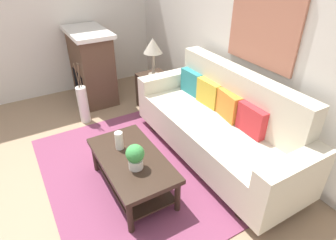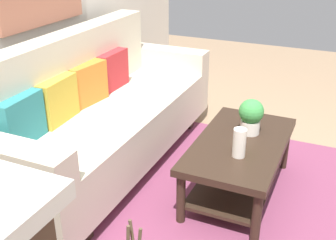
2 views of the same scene
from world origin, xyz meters
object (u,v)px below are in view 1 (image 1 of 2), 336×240
Objects in this scene: throw_pillow_orange at (229,105)px; side_table at (154,91)px; throw_pillow_crimson at (252,120)px; framed_painting at (263,25)px; table_lamp at (153,47)px; fireplace at (92,66)px; throw_pillow_mustard at (209,93)px; potted_plant_tabletop at (135,156)px; coffee_table at (132,166)px; couch at (218,126)px; tabletop_vase at (119,141)px; floor_vase at (83,105)px; throw_pillow_teal at (192,82)px.

side_table is at bearing -172.21° from throw_pillow_orange.
throw_pillow_crimson is 0.38× the size of framed_painting.
framed_painting reaches higher than throw_pillow_crimson.
fireplace is at bearing -138.31° from table_lamp.
throw_pillow_mustard is at bearing 180.00° from throw_pillow_orange.
potted_plant_tabletop reaches higher than side_table.
side_table is at bearing 144.93° from coffee_table.
couch reaches higher than tabletop_vase.
throw_pillow_crimson is 0.33× the size of coffee_table.
tabletop_vase is 0.75× the size of potted_plant_tabletop.
fireplace is at bearing -158.14° from throw_pillow_orange.
throw_pillow_orange is at bearing 38.52° from floor_vase.
potted_plant_tabletop is at bearing -32.93° from table_lamp.
side_table is (-1.29, 1.09, -0.25)m from tabletop_vase.
framed_painting is (1.49, 0.54, 1.27)m from side_table.
potted_plant_tabletop reaches higher than coffee_table.
couch is at bearing 3.04° from side_table.
throw_pillow_orange reaches higher than floor_vase.
tabletop_vase is at bearing -168.98° from coffee_table.
framed_painting is (1.63, 1.64, 1.27)m from floor_vase.
coffee_table is at bearing 171.96° from potted_plant_tabletop.
throw_pillow_mustard is (0.38, 0.00, 0.00)m from throw_pillow_teal.
coffee_table is 0.30m from tabletop_vase.
potted_plant_tabletop is 2.49m from fireplace.
coffee_table is (0.39, -1.26, -0.37)m from throw_pillow_mustard.
throw_pillow_orange and throw_pillow_crimson have the same top height.
throw_pillow_crimson is (0.38, 0.00, 0.00)m from throw_pillow_orange.
couch is 6.60× the size of throw_pillow_orange.
table_lamp is 0.49× the size of fireplace.
throw_pillow_teal is 0.33× the size of coffee_table.
fireplace is at bearing -138.31° from side_table.
tabletop_vase is 1.71m from side_table.
throw_pillow_orange is at bearing 81.40° from tabletop_vase.
framed_painting is (0.20, 1.64, 1.02)m from tabletop_vase.
floor_vase reaches higher than coffee_table.
table_lamp reaches higher than potted_plant_tabletop.
framed_painting is at bearing 45.14° from floor_vase.
throw_pillow_crimson is at bearing 32.90° from floor_vase.
potted_plant_tabletop is 0.46× the size of table_lamp.
throw_pillow_teal reaches higher than side_table.
floor_vase is at bearing -147.10° from throw_pillow_crimson.
floor_vase is (-1.64, -0.04, -0.04)m from coffee_table.
couch is 0.47m from throw_pillow_crimson.
framed_painting reaches higher than side_table.
table_lamp reaches higher than couch.
throw_pillow_mustard is at bearing 0.00° from throw_pillow_teal.
table_lamp is (0.00, 0.00, 0.71)m from side_table.
framed_painting is (-0.00, 0.34, 0.87)m from throw_pillow_orange.
framed_painting reaches higher than potted_plant_tabletop.
throw_pillow_crimson is at bearing 19.01° from fireplace.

